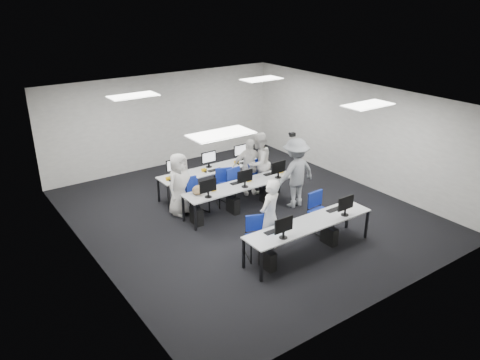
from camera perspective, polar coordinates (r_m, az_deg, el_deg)
room at (r=11.70m, az=0.67°, el=2.60°), size 9.00×9.02×3.00m
ceiling_panels at (r=11.28m, az=0.71°, el=9.71°), size 5.20×4.60×0.02m
desk_front at (r=10.34m, az=8.47°, el=-5.41°), size 3.20×0.70×0.73m
desk_mid at (r=12.15m, az=0.10°, el=-0.78°), size 3.20×0.70×0.73m
desk_back at (r=13.23m, az=-3.39°, el=1.17°), size 3.20×0.70×0.73m
equipment_front at (r=10.36m, az=7.66°, el=-7.32°), size 2.51×0.41×1.19m
equipment_mid at (r=12.17m, az=-0.59°, el=-2.41°), size 2.91×0.41×1.19m
equipment_back at (r=13.46m, az=-2.71°, el=0.09°), size 2.91×0.41×1.19m
chair_0 at (r=10.25m, az=2.13°, el=-7.92°), size 0.60×0.62×0.92m
chair_1 at (r=11.44m, az=9.73°, el=-4.75°), size 0.50×0.54×0.97m
chair_2 at (r=12.20m, az=-5.18°, el=-2.85°), size 0.55×0.57×0.87m
chair_3 at (r=12.63m, az=-1.76°, el=-1.68°), size 0.64×0.66×0.98m
chair_4 at (r=13.41m, az=2.90°, el=-0.22°), size 0.60×0.63×0.98m
chair_5 at (r=12.44m, az=-6.65°, el=-2.23°), size 0.49×0.53×0.98m
chair_6 at (r=12.93m, az=-1.45°, el=-1.08°), size 0.54×0.58×0.98m
chair_7 at (r=13.46m, az=1.13°, el=-0.17°), size 0.51×0.54×0.94m
handbag at (r=11.55m, az=-5.14°, el=-1.21°), size 0.33×0.24×0.25m
student_0 at (r=10.22m, az=3.64°, el=-4.42°), size 0.74×0.62×1.72m
student_1 at (r=13.21m, az=2.28°, el=2.09°), size 1.03×0.92×1.76m
student_2 at (r=12.02m, az=-7.40°, el=-0.52°), size 0.94×0.79×1.64m
student_3 at (r=13.13m, az=1.09°, el=1.64°), size 1.03×0.70×1.62m
photographer at (r=12.39m, az=6.76°, el=0.85°), size 1.22×0.71×1.89m
dslr_camera at (r=12.19m, az=6.41°, el=5.52°), size 0.14×0.18×0.10m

